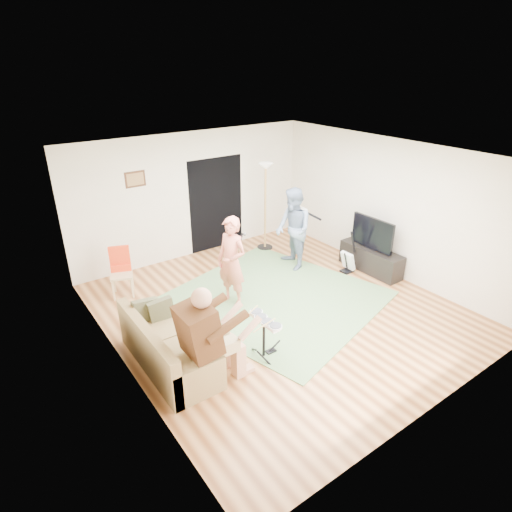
{
  "coord_description": "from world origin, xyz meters",
  "views": [
    {
      "loc": [
        -4.11,
        -5.04,
        4.06
      ],
      "look_at": [
        -0.27,
        0.3,
        1.0
      ],
      "focal_mm": 30.0,
      "sensor_mm": 36.0,
      "label": 1
    }
  ],
  "objects_px": {
    "television": "(372,233)",
    "guitar_spare": "(348,261)",
    "sofa": "(164,351)",
    "singer": "(232,262)",
    "guitarist": "(293,229)",
    "dining_chair": "(121,278)",
    "drum_kit": "(264,340)",
    "tv_cabinet": "(371,259)",
    "torchiere_lamp": "(265,191)"
  },
  "relations": [
    {
      "from": "torchiere_lamp",
      "to": "tv_cabinet",
      "type": "xyz_separation_m",
      "value": [
        1.09,
        -2.22,
        -1.12
      ]
    },
    {
      "from": "drum_kit",
      "to": "torchiere_lamp",
      "type": "distance_m",
      "value": 4.15
    },
    {
      "from": "guitarist",
      "to": "drum_kit",
      "type": "bearing_deg",
      "value": -32.62
    },
    {
      "from": "guitarist",
      "to": "tv_cabinet",
      "type": "relative_size",
      "value": 1.22
    },
    {
      "from": "sofa",
      "to": "torchiere_lamp",
      "type": "distance_m",
      "value": 4.63
    },
    {
      "from": "guitarist",
      "to": "television",
      "type": "distance_m",
      "value": 1.59
    },
    {
      "from": "sofa",
      "to": "guitar_spare",
      "type": "distance_m",
      "value": 4.39
    },
    {
      "from": "drum_kit",
      "to": "sofa",
      "type": "bearing_deg",
      "value": 153.14
    },
    {
      "from": "dining_chair",
      "to": "television",
      "type": "distance_m",
      "value": 4.97
    },
    {
      "from": "guitar_spare",
      "to": "drum_kit",
      "type": "bearing_deg",
      "value": -158.43
    },
    {
      "from": "drum_kit",
      "to": "tv_cabinet",
      "type": "distance_m",
      "value": 3.64
    },
    {
      "from": "guitar_spare",
      "to": "singer",
      "type": "bearing_deg",
      "value": 172.7
    },
    {
      "from": "television",
      "to": "guitar_spare",
      "type": "bearing_deg",
      "value": 148.52
    },
    {
      "from": "singer",
      "to": "dining_chair",
      "type": "height_order",
      "value": "singer"
    },
    {
      "from": "drum_kit",
      "to": "guitarist",
      "type": "height_order",
      "value": "guitarist"
    },
    {
      "from": "guitar_spare",
      "to": "dining_chair",
      "type": "height_order",
      "value": "dining_chair"
    },
    {
      "from": "singer",
      "to": "guitarist",
      "type": "distance_m",
      "value": 1.9
    },
    {
      "from": "television",
      "to": "guitarist",
      "type": "bearing_deg",
      "value": 137.2
    },
    {
      "from": "sofa",
      "to": "singer",
      "type": "relative_size",
      "value": 1.14
    },
    {
      "from": "sofa",
      "to": "guitar_spare",
      "type": "height_order",
      "value": "guitar_spare"
    },
    {
      "from": "singer",
      "to": "television",
      "type": "relative_size",
      "value": 1.66
    },
    {
      "from": "dining_chair",
      "to": "television",
      "type": "xyz_separation_m",
      "value": [
        4.5,
        -2.05,
        0.52
      ]
    },
    {
      "from": "drum_kit",
      "to": "dining_chair",
      "type": "height_order",
      "value": "dining_chair"
    },
    {
      "from": "drum_kit",
      "to": "guitar_spare",
      "type": "distance_m",
      "value": 3.3
    },
    {
      "from": "guitarist",
      "to": "guitar_spare",
      "type": "bearing_deg",
      "value": 58.11
    },
    {
      "from": "torchiere_lamp",
      "to": "dining_chair",
      "type": "distance_m",
      "value": 3.62
    },
    {
      "from": "drum_kit",
      "to": "dining_chair",
      "type": "bearing_deg",
      "value": 109.07
    },
    {
      "from": "torchiere_lamp",
      "to": "tv_cabinet",
      "type": "bearing_deg",
      "value": -63.84
    },
    {
      "from": "drum_kit",
      "to": "television",
      "type": "bearing_deg",
      "value": 15.92
    },
    {
      "from": "sofa",
      "to": "singer",
      "type": "bearing_deg",
      "value": 27.46
    },
    {
      "from": "sofa",
      "to": "drum_kit",
      "type": "relative_size",
      "value": 2.77
    },
    {
      "from": "singer",
      "to": "television",
      "type": "xyz_separation_m",
      "value": [
        3.0,
        -0.57,
        0.03
      ]
    },
    {
      "from": "singer",
      "to": "guitarist",
      "type": "xyz_separation_m",
      "value": [
        1.83,
        0.52,
        0.03
      ]
    },
    {
      "from": "drum_kit",
      "to": "tv_cabinet",
      "type": "bearing_deg",
      "value": 15.7
    },
    {
      "from": "singer",
      "to": "dining_chair",
      "type": "bearing_deg",
      "value": -150.93
    },
    {
      "from": "drum_kit",
      "to": "television",
      "type": "distance_m",
      "value": 3.63
    },
    {
      "from": "singer",
      "to": "television",
      "type": "distance_m",
      "value": 3.05
    },
    {
      "from": "drum_kit",
      "to": "singer",
      "type": "distance_m",
      "value": 1.7
    },
    {
      "from": "sofa",
      "to": "tv_cabinet",
      "type": "distance_m",
      "value": 4.8
    },
    {
      "from": "sofa",
      "to": "television",
      "type": "xyz_separation_m",
      "value": [
        4.73,
        0.33,
        0.6
      ]
    },
    {
      "from": "torchiere_lamp",
      "to": "drum_kit",
      "type": "bearing_deg",
      "value": -126.98
    },
    {
      "from": "singer",
      "to": "guitar_spare",
      "type": "relative_size",
      "value": 1.85
    },
    {
      "from": "singer",
      "to": "dining_chair",
      "type": "xyz_separation_m",
      "value": [
        -1.5,
        1.48,
        -0.5
      ]
    },
    {
      "from": "dining_chair",
      "to": "singer",
      "type": "bearing_deg",
      "value": -24.02
    },
    {
      "from": "singer",
      "to": "television",
      "type": "bearing_deg",
      "value": 63.08
    },
    {
      "from": "guitarist",
      "to": "dining_chair",
      "type": "bearing_deg",
      "value": -91.0
    },
    {
      "from": "sofa",
      "to": "drum_kit",
      "type": "height_order",
      "value": "sofa"
    },
    {
      "from": "television",
      "to": "sofa",
      "type": "bearing_deg",
      "value": -175.96
    },
    {
      "from": "sofa",
      "to": "torchiere_lamp",
      "type": "xyz_separation_m",
      "value": [
        3.69,
        2.55,
        1.11
      ]
    },
    {
      "from": "singer",
      "to": "television",
      "type": "height_order",
      "value": "singer"
    }
  ]
}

